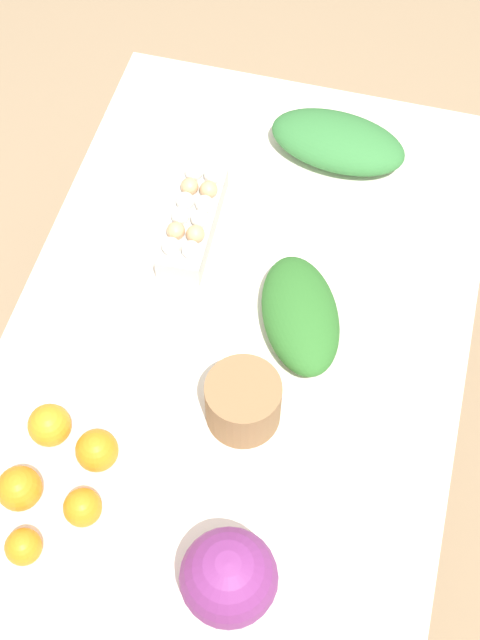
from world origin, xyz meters
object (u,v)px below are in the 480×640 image
at_px(paper_bag, 243,402).
at_px(orange_1, 97,450).
at_px(orange_0, 19,488).
at_px(greens_bunch_beet_tops, 300,315).
at_px(orange_2, 50,425).
at_px(greens_bunch_chard, 338,142).
at_px(egg_carton, 193,218).
at_px(cabbage_purple, 229,578).
at_px(orange_4, 23,547).
at_px(orange_3, 83,507).

xyz_separation_m(paper_bag, orange_1, (0.16, -0.24, -0.02)).
bearing_deg(orange_1, orange_0, -46.38).
xyz_separation_m(paper_bag, greens_bunch_beet_tops, (-0.23, 0.06, -0.01)).
distance_m(paper_bag, orange_2, 0.37).
bearing_deg(greens_bunch_chard, egg_carton, -41.71).
xyz_separation_m(greens_bunch_chard, orange_0, (0.97, -0.40, -0.00)).
xyz_separation_m(cabbage_purple, orange_4, (0.03, -0.37, -0.05)).
bearing_deg(orange_2, egg_carton, 166.98).
distance_m(greens_bunch_chard, orange_3, 1.01).
bearing_deg(orange_4, egg_carton, 173.46).
height_order(orange_1, orange_3, orange_1).
bearing_deg(orange_3, orange_2, -139.82).
bearing_deg(orange_1, orange_2, -103.90).
relative_size(egg_carton, orange_3, 4.17).
height_order(cabbage_purple, egg_carton, cabbage_purple).
height_order(egg_carton, greens_bunch_chard, greens_bunch_chard).
relative_size(paper_bag, orange_2, 1.76).
distance_m(greens_bunch_beet_tops, orange_4, 0.69).
distance_m(egg_carton, orange_3, 0.68).
distance_m(cabbage_purple, orange_3, 0.30).
xyz_separation_m(orange_2, orange_4, (0.23, 0.04, -0.01)).
relative_size(greens_bunch_beet_tops, orange_1, 3.52).
height_order(egg_carton, orange_4, egg_carton).
xyz_separation_m(egg_carton, greens_bunch_beet_tops, (0.18, 0.28, 0.00)).
relative_size(greens_bunch_chard, orange_2, 3.84).
bearing_deg(greens_bunch_beet_tops, orange_3, -30.60).
distance_m(paper_bag, greens_bunch_chard, 0.71).
distance_m(greens_bunch_chard, orange_2, 0.92).
height_order(paper_bag, orange_2, paper_bag).
xyz_separation_m(greens_bunch_chard, greens_bunch_beet_tops, (0.48, 0.02, -0.00)).
height_order(egg_carton, orange_1, egg_carton).
bearing_deg(orange_4, greens_bunch_chard, 161.79).
bearing_deg(orange_0, cabbage_purple, 80.27).
bearing_deg(orange_3, greens_bunch_beet_tops, 149.40).
relative_size(paper_bag, orange_0, 1.75).
height_order(greens_bunch_beet_tops, orange_2, greens_bunch_beet_tops).
height_order(greens_bunch_chard, orange_3, greens_bunch_chard).
xyz_separation_m(cabbage_purple, paper_bag, (-0.34, -0.06, -0.03)).
bearing_deg(paper_bag, cabbage_purple, 10.41).
xyz_separation_m(orange_3, orange_4, (0.09, -0.08, -0.00)).
bearing_deg(orange_2, paper_bag, 110.97).
xyz_separation_m(greens_bunch_beet_tops, orange_0, (0.49, -0.41, -0.00)).
xyz_separation_m(greens_bunch_chard, orange_1, (0.86, -0.28, -0.01)).
relative_size(cabbage_purple, orange_3, 2.37).
distance_m(paper_bag, orange_4, 0.48).
xyz_separation_m(orange_1, orange_3, (0.11, 0.01, -0.01)).
distance_m(greens_bunch_chard, orange_4, 1.12).
bearing_deg(greens_bunch_chard, orange_3, -15.71).
bearing_deg(orange_3, orange_0, -91.48).
bearing_deg(egg_carton, cabbage_purple, -162.04).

